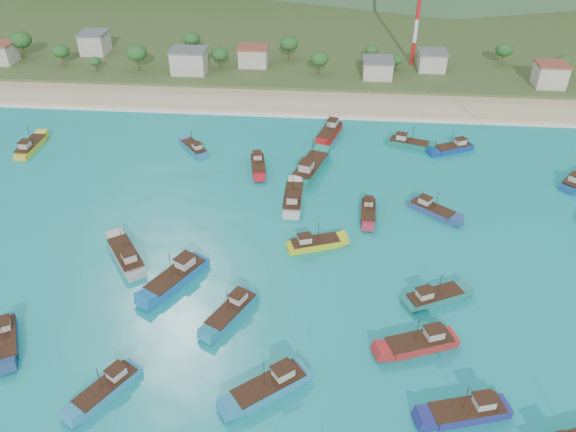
# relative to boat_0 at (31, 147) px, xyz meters

# --- Properties ---
(ground) EXTENTS (600.00, 600.00, 0.00)m
(ground) POSITION_rel_boat_0_xyz_m (56.37, -44.82, -0.77)
(ground) COLOR #0D7F98
(ground) RESTS_ON ground
(beach) EXTENTS (400.00, 18.00, 1.20)m
(beach) POSITION_rel_boat_0_xyz_m (56.37, 34.18, -0.77)
(beach) COLOR beige
(beach) RESTS_ON ground
(land) EXTENTS (400.00, 110.00, 2.40)m
(land) POSITION_rel_boat_0_xyz_m (56.37, 95.18, -0.77)
(land) COLOR #385123
(land) RESTS_ON ground
(surf_line) EXTENTS (400.00, 2.50, 0.08)m
(surf_line) POSITION_rel_boat_0_xyz_m (56.37, 24.68, -0.77)
(surf_line) COLOR white
(surf_line) RESTS_ON ground
(village) EXTENTS (213.69, 25.30, 6.65)m
(village) POSITION_rel_boat_0_xyz_m (61.93, 56.26, 3.73)
(village) COLOR beige
(village) RESTS_ON ground
(vegetation) EXTENTS (275.62, 25.98, 8.94)m
(vegetation) POSITION_rel_boat_0_xyz_m (41.07, 57.79, 4.49)
(vegetation) COLOR #235623
(vegetation) RESTS_ON ground
(boat_0) EXTENTS (3.30, 10.89, 6.42)m
(boat_0) POSITION_rel_boat_0_xyz_m (0.00, 0.00, 0.00)
(boat_0) COLOR gold
(boat_0) RESTS_ON ground
(boat_2) EXTENTS (7.91, 8.86, 5.44)m
(boat_2) POSITION_rel_boat_0_xyz_m (38.95, 2.89, -0.18)
(boat_2) COLOR #2B6CA8
(boat_2) RESTS_ON ground
(boat_3) EXTENTS (10.43, 7.10, 5.99)m
(boat_3) POSITION_rel_boat_0_xyz_m (89.08, -44.72, -0.08)
(boat_3) COLOR #21736E
(boat_3) RESTS_ON ground
(boat_9) EXTENTS (10.49, 5.83, 5.95)m
(boat_9) POSITION_rel_boat_0_xyz_m (89.91, 9.60, -0.09)
(boat_9) COLOR #126F5A
(boat_9) RESTS_ON ground
(boat_10) EXTENTS (9.35, 8.24, 5.71)m
(boat_10) POSITION_rel_boat_0_xyz_m (91.97, -18.86, -0.13)
(boat_10) COLOR navy
(boat_10) RESTS_ON ground
(boat_11) EXTENTS (3.13, 9.25, 5.40)m
(boat_11) POSITION_rel_boat_0_xyz_m (79.34, -20.66, -0.19)
(boat_11) COLOR #A22939
(boat_11) RESTS_ON ground
(boat_12) EXTENTS (10.17, 6.04, 5.77)m
(boat_12) POSITION_rel_boat_0_xyz_m (69.15, -32.03, -0.12)
(boat_12) COLOR gold
(boat_12) RESTS_ON ground
(boat_13) EXTENTS (7.66, 9.94, 5.84)m
(boat_13) POSITION_rel_boat_0_xyz_m (42.80, -66.59, -0.11)
(boat_13) COLOR teal
(boat_13) RESTS_ON ground
(boat_15) EXTENTS (7.86, 14.37, 8.14)m
(boat_15) POSITION_rel_boat_0_xyz_m (66.98, -5.30, 0.31)
(boat_15) COLOR #197B6A
(boat_15) RESTS_ON ground
(boat_17) EXTENTS (11.27, 5.99, 6.39)m
(boat_17) POSITION_rel_boat_0_xyz_m (90.75, -66.24, -0.00)
(boat_17) COLOR navy
(boat_17) RESTS_ON ground
(boat_19) EXTENTS (6.40, 11.94, 6.77)m
(boat_19) POSITION_rel_boat_0_xyz_m (70.86, 13.70, 0.06)
(boat_19) COLOR #B51413
(boat_19) RESTS_ON ground
(boat_20) EXTENTS (10.99, 9.68, 6.71)m
(boat_20) POSITION_rel_boat_0_xyz_m (64.77, -64.57, 0.05)
(boat_20) COLOR teal
(boat_20) RESTS_ON ground
(boat_21) EXTENTS (11.42, 6.87, 6.49)m
(boat_21) POSITION_rel_boat_0_xyz_m (85.87, -54.88, 0.01)
(boat_21) COLOR #AF2324
(boat_21) RESTS_ON ground
(boat_23) EXTENTS (9.58, 11.50, 6.89)m
(boat_23) POSITION_rel_boat_0_xyz_m (36.29, -38.88, 0.09)
(boat_23) COLOR #A9A19A
(boat_23) RESTS_ON ground
(boat_24) EXTENTS (10.10, 6.86, 5.80)m
(boat_24) POSITION_rel_boat_0_xyz_m (100.29, 8.14, -0.11)
(boat_24) COLOR navy
(boat_24) RESTS_ON ground
(boat_25) EXTENTS (7.23, 10.00, 5.79)m
(boat_25) POSITION_rel_boat_0_xyz_m (24.76, -59.32, -0.11)
(boat_25) COLOR navy
(boat_25) RESTS_ON ground
(boat_26) EXTENTS (9.27, 12.58, 7.31)m
(boat_26) POSITION_rel_boat_0_xyz_m (46.57, -43.60, 0.16)
(boat_26) COLOR #1762AA
(boat_26) RESTS_ON ground
(boat_28) EXTENTS (3.50, 11.62, 6.85)m
(boat_28) POSITION_rel_boat_0_xyz_m (64.17, -17.80, 0.08)
(boat_28) COLOR beige
(boat_28) RESTS_ON ground
(boat_29) EXTENTS (7.57, 10.77, 6.21)m
(boat_29) POSITION_rel_boat_0_xyz_m (57.14, -50.70, -0.04)
(boat_29) COLOR teal
(boat_29) RESTS_ON ground
(boat_32) EXTENTS (4.71, 10.22, 5.82)m
(boat_32) POSITION_rel_boat_0_xyz_m (55.18, -4.05, -0.11)
(boat_32) COLOR red
(boat_32) RESTS_ON ground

